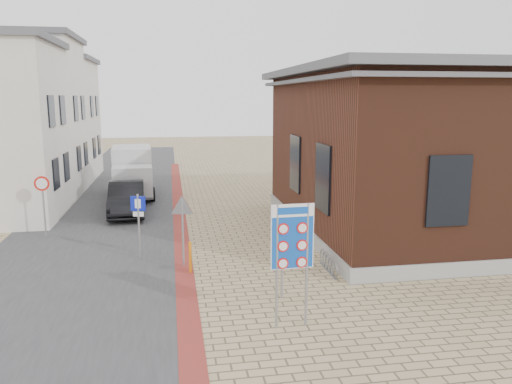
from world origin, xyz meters
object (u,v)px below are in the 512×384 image
object	(u,v)px
box_truck	(132,171)
border_sign	(292,239)
sedan	(127,198)
essen_sign	(282,245)
parking_sign	(139,216)
bollard	(190,258)

from	to	relation	value
box_truck	border_sign	xyz separation A→B (m)	(5.01, -17.73, 0.81)
sedan	border_sign	xyz separation A→B (m)	(4.99, -13.23, 1.47)
sedan	essen_sign	world-z (taller)	essen_sign
essen_sign	parking_sign	xyz separation A→B (m)	(-4.15, 4.20, 0.02)
parking_sign	bollard	world-z (taller)	parking_sign
sedan	parking_sign	size ratio (longest dim) A/B	2.03
sedan	box_truck	world-z (taller)	box_truck
box_truck	border_sign	size ratio (longest dim) A/B	1.75
sedan	border_sign	bearing A→B (deg)	-72.19
sedan	parking_sign	bearing A→B (deg)	-84.92
border_sign	parking_sign	size ratio (longest dim) A/B	1.34
border_sign	essen_sign	world-z (taller)	border_sign
essen_sign	sedan	bearing A→B (deg)	99.50
border_sign	bollard	size ratio (longest dim) A/B	3.00
box_truck	bollard	distance (m)	13.73
sedan	box_truck	bearing A→B (deg)	87.35
essen_sign	bollard	xyz separation A→B (m)	(-2.46, 2.50, -1.04)
sedan	bollard	xyz separation A→B (m)	(2.69, -8.93, -0.26)
box_truck	parking_sign	xyz separation A→B (m)	(1.03, -11.73, 0.14)
parking_sign	bollard	bearing A→B (deg)	-32.98
box_truck	essen_sign	world-z (taller)	box_truck
sedan	essen_sign	size ratio (longest dim) A/B	2.00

